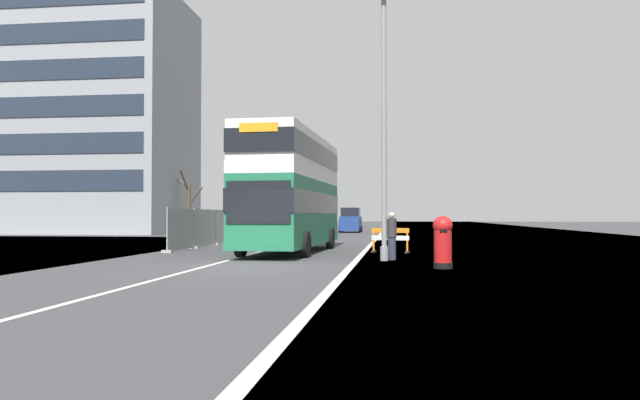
{
  "coord_description": "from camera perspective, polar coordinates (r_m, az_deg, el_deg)",
  "views": [
    {
      "loc": [
        4.64,
        -18.5,
        1.6
      ],
      "look_at": [
        1.62,
        5.14,
        2.2
      ],
      "focal_mm": 34.12,
      "sensor_mm": 36.0,
      "label": 1
    }
  ],
  "objects": [
    {
      "name": "ground",
      "position": [
        19.08,
        -4.89,
        -6.39
      ],
      "size": [
        140.0,
        280.0,
        0.1
      ],
      "color": "#38383A"
    },
    {
      "name": "double_decker_bus",
      "position": [
        26.44,
        -2.71,
        0.89
      ],
      "size": [
        3.14,
        10.78,
        5.03
      ],
      "color": "#1E6B47",
      "rests_on": "ground"
    },
    {
      "name": "lamppost_foreground",
      "position": [
        21.73,
        6.02,
        6.35
      ],
      "size": [
        0.29,
        0.7,
        9.57
      ],
      "color": "gray",
      "rests_on": "ground"
    },
    {
      "name": "red_pillar_postbox",
      "position": [
        18.68,
        11.44,
        -3.66
      ],
      "size": [
        0.59,
        0.59,
        1.58
      ],
      "color": "black",
      "rests_on": "ground"
    },
    {
      "name": "roadworks_barrier",
      "position": [
        26.1,
        6.61,
        -3.52
      ],
      "size": [
        1.65,
        0.75,
        1.05
      ],
      "color": "orange",
      "rests_on": "ground"
    },
    {
      "name": "construction_site_fence",
      "position": [
        39.57,
        -6.92,
        -2.4
      ],
      "size": [
        0.44,
        27.4,
        1.95
      ],
      "color": "#A8AAAD",
      "rests_on": "ground"
    },
    {
      "name": "car_oncoming_near",
      "position": [
        41.26,
        -3.32,
        -2.35
      ],
      "size": [
        2.08,
        3.97,
        1.99
      ],
      "color": "black",
      "rests_on": "ground"
    },
    {
      "name": "car_receding_mid",
      "position": [
        49.93,
        -1.0,
        -2.15
      ],
      "size": [
        2.08,
        4.54,
        2.1
      ],
      "color": "slate",
      "rests_on": "ground"
    },
    {
      "name": "car_receding_far",
      "position": [
        57.15,
        2.9,
        -1.96
      ],
      "size": [
        2.02,
        4.48,
        2.31
      ],
      "color": "navy",
      "rests_on": "ground"
    },
    {
      "name": "bare_tree_far_verge_near",
      "position": [
        55.24,
        -12.25,
        -0.36
      ],
      "size": [
        2.63,
        2.59,
        5.62
      ],
      "color": "#4C3D2D",
      "rests_on": "ground"
    },
    {
      "name": "bare_tree_far_verge_mid",
      "position": [
        65.72,
        -7.23,
        -1.01
      ],
      "size": [
        2.99,
        3.27,
        4.05
      ],
      "color": "#4C3D2D",
      "rests_on": "ground"
    },
    {
      "name": "bare_tree_far_verge_far",
      "position": [
        78.25,
        -5.02,
        -1.31
      ],
      "size": [
        3.3,
        2.97,
        3.7
      ],
      "color": "#4C3D2D",
      "rests_on": "ground"
    },
    {
      "name": "pedestrian_at_kerb",
      "position": [
        21.9,
        6.75,
        -3.37
      ],
      "size": [
        0.34,
        0.34,
        1.71
      ],
      "color": "#2D3342",
      "rests_on": "ground"
    },
    {
      "name": "backdrop_office_block",
      "position": [
        61.81,
        -23.19,
        7.14
      ],
      "size": [
        23.0,
        12.33,
        21.39
      ],
      "color": "gray",
      "rests_on": "ground"
    }
  ]
}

